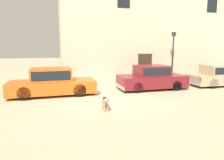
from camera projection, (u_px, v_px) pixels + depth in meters
ground_plane at (107, 98)px, 10.57m from camera, size 80.00×80.00×0.00m
parked_sedan_nearest at (52, 82)px, 11.12m from camera, size 4.71×1.78×1.49m
parked_sedan_second at (152, 77)px, 12.73m from camera, size 4.29×1.84×1.48m
parked_sedan_third at (222, 75)px, 13.96m from camera, size 4.90×1.96×1.39m
apartment_block at (159, 27)px, 18.06m from camera, size 17.00×5.62×8.58m
stray_dog_spotted at (105, 101)px, 8.46m from camera, size 0.23×1.05×0.62m
street_lamp at (173, 51)px, 14.45m from camera, size 0.22×0.22×3.61m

